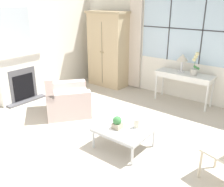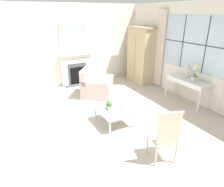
{
  "view_description": "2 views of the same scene",
  "coord_description": "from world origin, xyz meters",
  "px_view_note": "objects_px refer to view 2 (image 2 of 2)",
  "views": [
    {
      "loc": [
        2.32,
        -2.64,
        2.3
      ],
      "look_at": [
        -0.06,
        0.36,
        0.86
      ],
      "focal_mm": 40.0,
      "sensor_mm": 36.0,
      "label": 1
    },
    {
      "loc": [
        3.95,
        -1.77,
        2.52
      ],
      "look_at": [
        0.1,
        0.31,
        0.72
      ],
      "focal_mm": 32.0,
      "sensor_mm": 36.0,
      "label": 2
    }
  ],
  "objects_px": {
    "coffee_table": "(114,111)",
    "potted_plant_small": "(109,105)",
    "fireplace": "(76,66)",
    "console_table": "(187,82)",
    "potted_orchid": "(194,75)",
    "table_lamp": "(187,68)",
    "armoire": "(141,55)",
    "armchair_upholstered": "(97,87)",
    "pillar_candle": "(122,109)",
    "side_chair_wooden": "(166,134)"
  },
  "relations": [
    {
      "from": "potted_plant_small",
      "to": "pillar_candle",
      "type": "relative_size",
      "value": 1.32
    },
    {
      "from": "armoire",
      "to": "potted_plant_small",
      "type": "height_order",
      "value": "armoire"
    },
    {
      "from": "armoire",
      "to": "potted_plant_small",
      "type": "bearing_deg",
      "value": -48.34
    },
    {
      "from": "armoire",
      "to": "console_table",
      "type": "distance_m",
      "value": 2.27
    },
    {
      "from": "console_table",
      "to": "pillar_candle",
      "type": "distance_m",
      "value": 2.34
    },
    {
      "from": "fireplace",
      "to": "pillar_candle",
      "type": "distance_m",
      "value": 3.34
    },
    {
      "from": "console_table",
      "to": "pillar_candle",
      "type": "xyz_separation_m",
      "value": [
        0.22,
        -2.32,
        -0.2
      ]
    },
    {
      "from": "potted_orchid",
      "to": "potted_plant_small",
      "type": "xyz_separation_m",
      "value": [
        -0.24,
        -2.5,
        -0.44
      ]
    },
    {
      "from": "fireplace",
      "to": "armchair_upholstered",
      "type": "height_order",
      "value": "fireplace"
    },
    {
      "from": "armchair_upholstered",
      "to": "armoire",
      "type": "bearing_deg",
      "value": 103.67
    },
    {
      "from": "potted_plant_small",
      "to": "coffee_table",
      "type": "bearing_deg",
      "value": 58.5
    },
    {
      "from": "armchair_upholstered",
      "to": "potted_plant_small",
      "type": "distance_m",
      "value": 1.78
    },
    {
      "from": "potted_orchid",
      "to": "armchair_upholstered",
      "type": "distance_m",
      "value": 2.91
    },
    {
      "from": "potted_plant_small",
      "to": "armchair_upholstered",
      "type": "bearing_deg",
      "value": 165.62
    },
    {
      "from": "armchair_upholstered",
      "to": "console_table",
      "type": "bearing_deg",
      "value": 50.29
    },
    {
      "from": "potted_orchid",
      "to": "side_chair_wooden",
      "type": "relative_size",
      "value": 0.5
    },
    {
      "from": "table_lamp",
      "to": "coffee_table",
      "type": "xyz_separation_m",
      "value": [
        0.14,
        -2.46,
        -0.72
      ]
    },
    {
      "from": "coffee_table",
      "to": "table_lamp",
      "type": "bearing_deg",
      "value": 93.36
    },
    {
      "from": "side_chair_wooden",
      "to": "potted_orchid",
      "type": "bearing_deg",
      "value": 121.98
    },
    {
      "from": "potted_orchid",
      "to": "table_lamp",
      "type": "bearing_deg",
      "value": 170.05
    },
    {
      "from": "table_lamp",
      "to": "side_chair_wooden",
      "type": "height_order",
      "value": "table_lamp"
    },
    {
      "from": "console_table",
      "to": "potted_orchid",
      "type": "xyz_separation_m",
      "value": [
        0.22,
        -0.03,
        0.28
      ]
    },
    {
      "from": "side_chair_wooden",
      "to": "table_lamp",
      "type": "bearing_deg",
      "value": 126.78
    },
    {
      "from": "coffee_table",
      "to": "pillar_candle",
      "type": "height_order",
      "value": "pillar_candle"
    },
    {
      "from": "table_lamp",
      "to": "potted_orchid",
      "type": "relative_size",
      "value": 0.81
    },
    {
      "from": "fireplace",
      "to": "table_lamp",
      "type": "relative_size",
      "value": 5.12
    },
    {
      "from": "console_table",
      "to": "coffee_table",
      "type": "relative_size",
      "value": 1.51
    },
    {
      "from": "table_lamp",
      "to": "coffee_table",
      "type": "bearing_deg",
      "value": -86.64
    },
    {
      "from": "fireplace",
      "to": "armchair_upholstered",
      "type": "relative_size",
      "value": 1.72
    },
    {
      "from": "armoire",
      "to": "table_lamp",
      "type": "height_order",
      "value": "armoire"
    },
    {
      "from": "fireplace",
      "to": "console_table",
      "type": "bearing_deg",
      "value": 36.19
    },
    {
      "from": "fireplace",
      "to": "potted_orchid",
      "type": "xyz_separation_m",
      "value": [
        3.33,
        2.25,
        0.21
      ]
    },
    {
      "from": "console_table",
      "to": "table_lamp",
      "type": "distance_m",
      "value": 0.42
    },
    {
      "from": "console_table",
      "to": "fireplace",
      "type": "bearing_deg",
      "value": -143.81
    },
    {
      "from": "side_chair_wooden",
      "to": "potted_plant_small",
      "type": "xyz_separation_m",
      "value": [
        -1.66,
        -0.23,
        -0.1
      ]
    },
    {
      "from": "armoire",
      "to": "side_chair_wooden",
      "type": "relative_size",
      "value": 1.95
    },
    {
      "from": "console_table",
      "to": "side_chair_wooden",
      "type": "xyz_separation_m",
      "value": [
        1.64,
        -2.3,
        -0.06
      ]
    },
    {
      "from": "armoire",
      "to": "potted_plant_small",
      "type": "distance_m",
      "value": 3.38
    },
    {
      "from": "armchair_upholstered",
      "to": "side_chair_wooden",
      "type": "distance_m",
      "value": 3.4
    },
    {
      "from": "fireplace",
      "to": "console_table",
      "type": "distance_m",
      "value": 3.85
    },
    {
      "from": "coffee_table",
      "to": "potted_plant_small",
      "type": "distance_m",
      "value": 0.19
    },
    {
      "from": "table_lamp",
      "to": "armchair_upholstered",
      "type": "bearing_deg",
      "value": -127.65
    },
    {
      "from": "table_lamp",
      "to": "armchair_upholstered",
      "type": "xyz_separation_m",
      "value": [
        -1.64,
        -2.12,
        -0.75
      ]
    },
    {
      "from": "side_chair_wooden",
      "to": "console_table",
      "type": "bearing_deg",
      "value": 125.51
    },
    {
      "from": "table_lamp",
      "to": "potted_orchid",
      "type": "distance_m",
      "value": 0.35
    },
    {
      "from": "console_table",
      "to": "side_chair_wooden",
      "type": "relative_size",
      "value": 1.26
    },
    {
      "from": "armoire",
      "to": "pillar_candle",
      "type": "height_order",
      "value": "armoire"
    },
    {
      "from": "fireplace",
      "to": "potted_plant_small",
      "type": "height_order",
      "value": "fireplace"
    },
    {
      "from": "armchair_upholstered",
      "to": "pillar_candle",
      "type": "xyz_separation_m",
      "value": [
        1.95,
        -0.23,
        0.15
      ]
    },
    {
      "from": "potted_orchid",
      "to": "potted_plant_small",
      "type": "distance_m",
      "value": 2.55
    }
  ]
}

